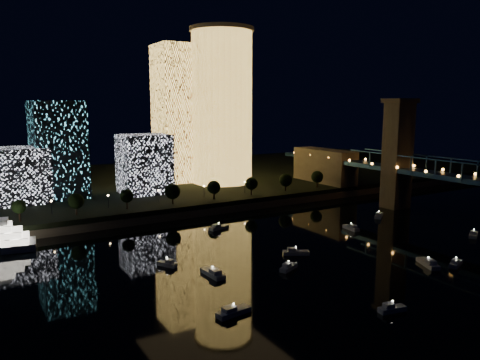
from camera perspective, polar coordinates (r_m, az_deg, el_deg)
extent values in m
plane|color=black|center=(150.49, 16.29, -9.52)|extent=(520.00, 520.00, 0.00)
cube|color=black|center=(280.83, -8.16, -0.09)|extent=(420.00, 160.00, 5.00)
cube|color=#6B5E4C|center=(212.23, -0.04, -3.28)|extent=(420.00, 6.00, 3.00)
cylinder|color=#FFC051|center=(254.51, -2.19, 8.68)|extent=(32.00, 32.00, 80.19)
cylinder|color=#6B5E4C|center=(257.46, -2.25, 17.86)|extent=(34.00, 34.00, 2.00)
cube|color=#FFC051|center=(262.42, -7.52, 7.99)|extent=(23.37, 23.37, 74.36)
cube|color=white|center=(229.79, -11.57, 1.95)|extent=(22.94, 19.41, 28.24)
cube|color=#51C7DD|center=(232.02, -21.31, 3.54)|extent=(22.02, 28.63, 44.05)
cube|color=white|center=(224.66, -25.33, 0.54)|extent=(23.99, 21.81, 23.99)
cube|color=#6B5E4C|center=(225.89, 18.64, 2.78)|extent=(11.00, 9.00, 48.00)
cube|color=#6B5E4C|center=(224.69, 18.96, 9.12)|extent=(13.00, 11.00, 2.00)
cube|color=#6B5E4C|center=(262.50, 10.23, 1.20)|extent=(12.00, 40.00, 23.00)
cube|color=#172F4C|center=(199.47, 25.91, 0.82)|extent=(0.50, 0.50, 7.00)
cube|color=#172F4C|center=(213.46, 20.56, 1.65)|extent=(0.50, 0.50, 7.00)
cube|color=#172F4C|center=(229.13, 15.90, 2.36)|extent=(0.50, 0.50, 7.00)
sphere|color=#FF9638|center=(218.99, 18.62, 1.48)|extent=(1.20, 1.20, 1.20)
sphere|color=#FF9638|center=(250.42, 10.83, 2.71)|extent=(1.20, 1.20, 1.20)
cube|color=silver|center=(151.71, 21.94, -9.44)|extent=(6.39, 9.61, 1.20)
cube|color=silver|center=(150.23, 22.22, -9.19)|extent=(3.48, 3.91, 1.00)
sphere|color=white|center=(151.10, 21.99, -8.72)|extent=(0.36, 0.36, 0.36)
cube|color=silver|center=(133.47, -3.35, -11.32)|extent=(3.53, 9.40, 1.20)
cube|color=silver|center=(131.97, -3.03, -11.05)|extent=(2.60, 3.38, 1.00)
sphere|color=white|center=(132.78, -3.35, -10.51)|extent=(0.36, 0.36, 0.36)
cube|color=silver|center=(190.69, 26.58, -5.99)|extent=(8.21, 6.06, 1.20)
cube|color=silver|center=(189.26, 26.57, -5.75)|extent=(3.44, 3.15, 1.00)
sphere|color=white|center=(190.21, 26.62, -5.41)|extent=(0.36, 0.36, 0.36)
cube|color=silver|center=(117.35, 18.06, -14.75)|extent=(6.95, 3.30, 1.20)
cube|color=silver|center=(116.33, 17.69, -14.35)|extent=(2.61, 2.13, 1.00)
sphere|color=white|center=(116.56, 18.11, -13.85)|extent=(0.36, 0.36, 0.36)
cube|color=silver|center=(110.59, -0.78, -15.80)|extent=(8.74, 3.85, 1.20)
cube|color=silver|center=(109.43, -1.33, -15.45)|extent=(3.23, 2.59, 1.00)
sphere|color=white|center=(109.76, -0.78, -14.85)|extent=(0.36, 0.36, 0.36)
cube|color=silver|center=(207.73, 16.56, -4.20)|extent=(8.33, 7.12, 1.20)
cube|color=silver|center=(206.26, 16.53, -3.98)|extent=(3.65, 3.49, 1.00)
sphere|color=white|center=(207.29, 16.58, -3.66)|extent=(0.36, 0.36, 0.36)
cube|color=silver|center=(184.66, 13.39, -5.72)|extent=(3.18, 7.81, 1.20)
cube|color=silver|center=(183.53, 13.62, -5.47)|extent=(2.23, 2.85, 1.00)
sphere|color=white|center=(184.17, 13.41, -5.12)|extent=(0.36, 0.36, 0.36)
cube|color=silver|center=(180.52, -2.59, -5.82)|extent=(8.41, 4.24, 1.20)
cube|color=silver|center=(179.49, -2.88, -5.55)|extent=(3.20, 2.65, 1.00)
sphere|color=white|center=(180.02, -2.59, -5.21)|extent=(0.36, 0.36, 0.36)
cube|color=silver|center=(154.82, 24.83, -9.25)|extent=(7.42, 4.61, 1.20)
cube|color=silver|center=(153.50, 24.76, -8.97)|extent=(2.97, 2.60, 1.00)
sphere|color=white|center=(154.23, 24.88, -8.55)|extent=(0.36, 0.36, 0.36)
cube|color=silver|center=(142.22, -8.89, -10.10)|extent=(4.90, 6.35, 1.20)
cube|color=silver|center=(141.32, -8.60, -9.75)|extent=(2.50, 2.70, 1.00)
sphere|color=white|center=(141.58, -8.91, -9.34)|extent=(0.36, 0.36, 0.36)
cube|color=silver|center=(151.84, 6.83, -8.80)|extent=(8.58, 6.39, 1.20)
cube|color=silver|center=(151.33, 6.37, -8.41)|extent=(3.60, 3.31, 1.00)
sphere|color=white|center=(151.24, 6.85, -8.08)|extent=(0.36, 0.36, 0.36)
cube|color=silver|center=(138.46, 5.94, -10.58)|extent=(7.23, 4.90, 1.20)
cube|color=silver|center=(137.23, 5.74, -10.27)|extent=(2.96, 2.65, 1.00)
sphere|color=white|center=(137.80, 5.96, -9.80)|extent=(0.36, 0.36, 0.36)
cylinder|color=black|center=(189.38, -25.27, -4.00)|extent=(0.70, 0.70, 4.00)
sphere|color=black|center=(188.67, -25.34, -2.96)|extent=(5.11, 5.11, 5.11)
cylinder|color=black|center=(192.05, -19.32, -3.46)|extent=(0.70, 0.70, 4.00)
sphere|color=black|center=(191.35, -19.38, -2.44)|extent=(6.10, 6.10, 6.10)
cylinder|color=black|center=(196.73, -13.61, -2.90)|extent=(0.70, 0.70, 4.00)
sphere|color=black|center=(196.04, -13.64, -1.90)|extent=(5.48, 5.48, 5.48)
cylinder|color=black|center=(203.27, -8.21, -2.35)|extent=(0.70, 0.70, 4.00)
sphere|color=black|center=(202.61, -8.23, -1.38)|extent=(6.79, 6.79, 6.79)
cylinder|color=black|center=(211.51, -3.20, -1.82)|extent=(0.70, 0.70, 4.00)
sphere|color=black|center=(210.87, -3.21, -0.88)|extent=(6.07, 6.07, 6.07)
cylinder|color=black|center=(221.26, 1.40, -1.32)|extent=(0.70, 0.70, 4.00)
sphere|color=black|center=(220.65, 1.41, -0.42)|extent=(6.10, 6.10, 6.10)
cylinder|color=black|center=(232.32, 5.59, -0.85)|extent=(0.70, 0.70, 4.00)
sphere|color=black|center=(231.74, 5.60, 0.00)|extent=(6.52, 6.52, 6.52)
cylinder|color=black|center=(244.52, 9.38, -0.43)|extent=(0.70, 0.70, 4.00)
sphere|color=black|center=(243.97, 9.40, 0.38)|extent=(6.24, 6.24, 6.24)
cylinder|color=black|center=(196.44, -21.97, -3.19)|extent=(0.24, 0.24, 5.00)
sphere|color=#FFCC7F|center=(195.89, -22.02, -2.39)|extent=(0.70, 0.70, 0.70)
cylinder|color=black|center=(200.70, -15.76, -2.61)|extent=(0.24, 0.24, 5.00)
sphere|color=#FFCC7F|center=(200.17, -15.79, -1.82)|extent=(0.70, 0.70, 0.70)
cylinder|color=black|center=(207.22, -9.87, -2.03)|extent=(0.24, 0.24, 5.00)
sphere|color=#FFCC7F|center=(206.70, -9.89, -1.27)|extent=(0.70, 0.70, 0.70)
cylinder|color=black|center=(215.80, -4.41, -1.48)|extent=(0.24, 0.24, 5.00)
sphere|color=#FFCC7F|center=(215.30, -4.42, -0.74)|extent=(0.70, 0.70, 0.70)
cylinder|color=black|center=(226.19, 0.60, -0.95)|extent=(0.24, 0.24, 5.00)
sphere|color=#FFCC7F|center=(225.72, 0.60, -0.25)|extent=(0.70, 0.70, 0.70)
cylinder|color=black|center=(238.17, 5.13, -0.48)|extent=(0.24, 0.24, 5.00)
sphere|color=#FFCC7F|center=(237.72, 5.14, 0.19)|extent=(0.70, 0.70, 0.70)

